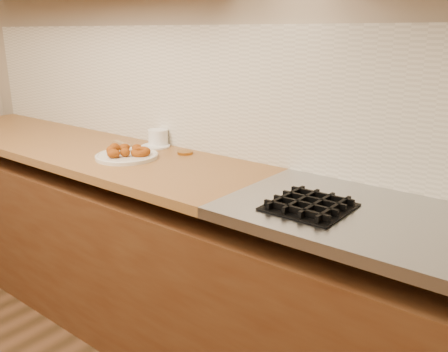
# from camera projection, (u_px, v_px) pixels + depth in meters

# --- Properties ---
(wall_back) EXTENTS (4.00, 0.02, 2.70)m
(wall_back) POSITION_uv_depth(u_px,v_px,m) (203.00, 58.00, 2.24)
(wall_back) COLOR tan
(wall_back) RESTS_ON ground
(base_cabinet) EXTENTS (3.60, 0.60, 0.77)m
(base_cabinet) POSITION_uv_depth(u_px,v_px,m) (164.00, 266.00, 2.29)
(base_cabinet) COLOR #513119
(base_cabinet) RESTS_ON floor
(butcher_block) EXTENTS (2.30, 0.62, 0.04)m
(butcher_block) POSITION_uv_depth(u_px,v_px,m) (74.00, 147.00, 2.53)
(butcher_block) COLOR olive
(butcher_block) RESTS_ON base_cabinet
(stovetop) EXTENTS (1.30, 0.62, 0.04)m
(stovetop) POSITION_uv_depth(u_px,v_px,m) (422.00, 232.00, 1.46)
(stovetop) COLOR #9EA0A5
(stovetop) RESTS_ON base_cabinet
(backsplash) EXTENTS (3.60, 0.02, 0.60)m
(backsplash) POSITION_uv_depth(u_px,v_px,m) (202.00, 90.00, 2.27)
(backsplash) COLOR silver
(backsplash) RESTS_ON wall_back
(burner_grates) EXTENTS (0.91, 0.26, 0.03)m
(burner_grates) POSITION_uv_depth(u_px,v_px,m) (407.00, 228.00, 1.41)
(burner_grates) COLOR black
(burner_grates) RESTS_ON stovetop
(donut_plate) EXTENTS (0.29, 0.29, 0.02)m
(donut_plate) POSITION_uv_depth(u_px,v_px,m) (127.00, 156.00, 2.23)
(donut_plate) COLOR silver
(donut_plate) RESTS_ON butcher_block
(ring_donut) EXTENTS (0.12, 0.13, 0.04)m
(ring_donut) POSITION_uv_depth(u_px,v_px,m) (140.00, 152.00, 2.21)
(ring_donut) COLOR #89360D
(ring_donut) RESTS_ON donut_plate
(fried_dough_chunks) EXTENTS (0.15, 0.23, 0.05)m
(fried_dough_chunks) POSITION_uv_depth(u_px,v_px,m) (119.00, 150.00, 2.22)
(fried_dough_chunks) COLOR #89360D
(fried_dough_chunks) RESTS_ON donut_plate
(plastic_tub) EXTENTS (0.13, 0.13, 0.09)m
(plastic_tub) POSITION_uv_depth(u_px,v_px,m) (158.00, 138.00, 2.46)
(plastic_tub) COLOR white
(plastic_tub) RESTS_ON butcher_block
(tub_lid) EXTENTS (0.19, 0.19, 0.01)m
(tub_lid) POSITION_uv_depth(u_px,v_px,m) (156.00, 146.00, 2.44)
(tub_lid) COLOR silver
(tub_lid) RESTS_ON butcher_block
(brass_jar_lid) EXTENTS (0.09, 0.09, 0.01)m
(brass_jar_lid) POSITION_uv_depth(u_px,v_px,m) (185.00, 153.00, 2.30)
(brass_jar_lid) COLOR #A96F27
(brass_jar_lid) RESTS_ON butcher_block
(wooden_utensil) EXTENTS (0.16, 0.05, 0.01)m
(wooden_utensil) POSITION_uv_depth(u_px,v_px,m) (122.00, 144.00, 2.48)
(wooden_utensil) COLOR #95764D
(wooden_utensil) RESTS_ON butcher_block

